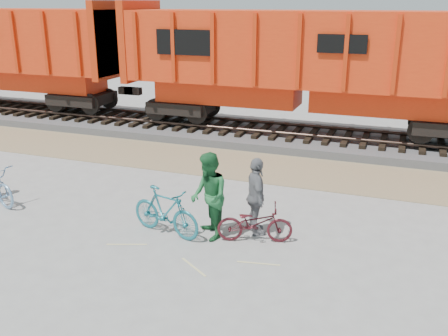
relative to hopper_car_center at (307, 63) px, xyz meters
The scene contains 9 objects.
ground 9.54m from the hopper_car_center, 96.05° to the right, with size 120.00×120.00×0.00m, color #9E9E99.
gravel_strip 4.70m from the hopper_car_center, 105.25° to the right, with size 120.00×3.00×0.02m, color #9F8A62.
ballast_bed 3.01m from the hopper_car_center, behind, with size 120.00×4.00×0.30m, color slate.
track 2.71m from the hopper_car_center, behind, with size 120.00×2.60×0.24m.
hopper_car_center is the anchor object (origin of this frame).
bicycle_teal 9.43m from the hopper_car_center, 98.64° to the right, with size 0.53×1.89×1.14m, color #1C6D7A.
bicycle_maroon 9.05m from the hopper_car_center, 85.57° to the right, with size 0.59×1.68×0.88m, color #4C161D.
person_man 9.04m from the hopper_car_center, 92.39° to the right, with size 0.97×0.76×2.00m, color #216534.
person_woman 8.53m from the hopper_car_center, 86.05° to the right, with size 1.08×0.45×1.84m, color slate.
Camera 1 is at (4.48, -9.43, 5.15)m, focal length 40.00 mm.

